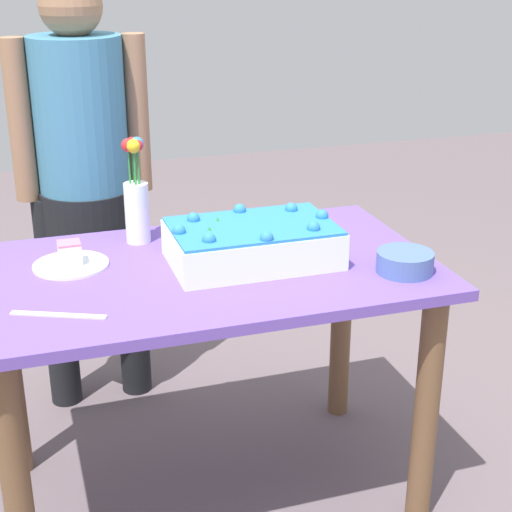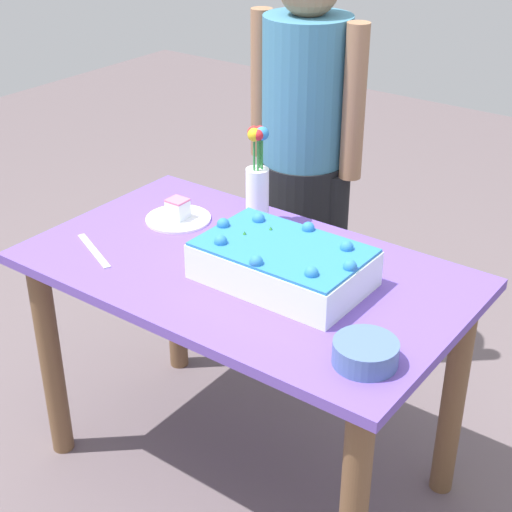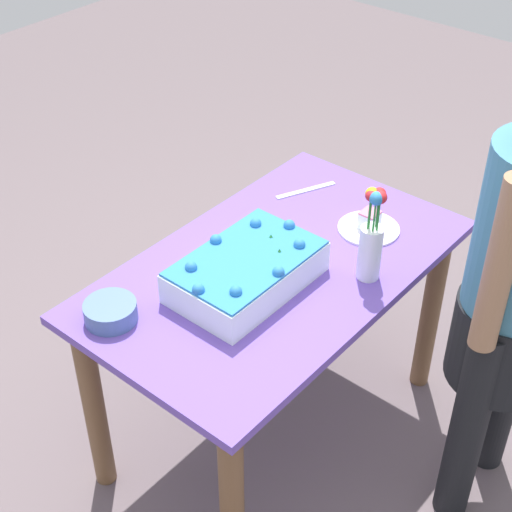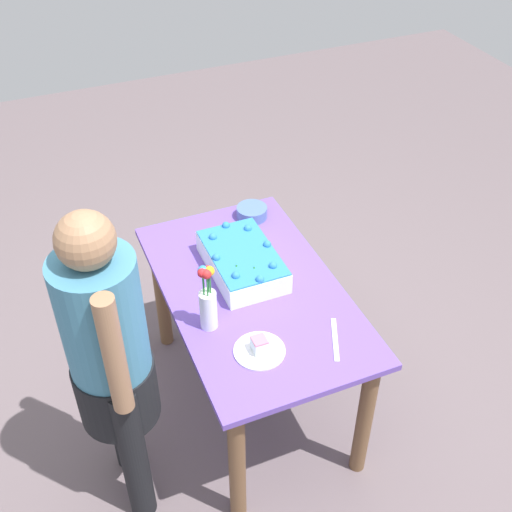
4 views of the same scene
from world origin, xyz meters
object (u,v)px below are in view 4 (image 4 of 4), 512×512
object	(u,v)px
sheet_cake	(242,261)
cake_knife	(335,339)
flower_vase	(208,301)
person_standing	(110,355)
fruit_bowl	(252,212)
serving_plate_with_slice	(259,348)

from	to	relation	value
sheet_cake	cake_knife	distance (m)	0.57
flower_vase	person_standing	xyz separation A→B (m)	(0.10, -0.42, -0.03)
cake_knife	flower_vase	world-z (taller)	flower_vase
fruit_bowl	person_standing	bearing A→B (deg)	-49.54
serving_plate_with_slice	flower_vase	xyz separation A→B (m)	(-0.21, -0.13, 0.12)
sheet_cake	fruit_bowl	distance (m)	0.42
person_standing	cake_knife	bearing A→B (deg)	-10.86
serving_plate_with_slice	sheet_cake	bearing A→B (deg)	166.14
serving_plate_with_slice	cake_knife	world-z (taller)	serving_plate_with_slice
serving_plate_with_slice	cake_knife	distance (m)	0.31
sheet_cake	serving_plate_with_slice	bearing A→B (deg)	-13.86
flower_vase	sheet_cake	bearing A→B (deg)	137.00
flower_vase	person_standing	bearing A→B (deg)	-76.14
sheet_cake	serving_plate_with_slice	world-z (taller)	sheet_cake
cake_knife	sheet_cake	bearing A→B (deg)	43.25
serving_plate_with_slice	flower_vase	distance (m)	0.28
cake_knife	fruit_bowl	world-z (taller)	fruit_bowl
sheet_cake	flower_vase	bearing A→B (deg)	-43.00
cake_knife	person_standing	size ratio (longest dim) A/B	0.16
sheet_cake	cake_knife	xyz separation A→B (m)	(0.54, 0.19, -0.05)
flower_vase	fruit_bowl	bearing A→B (deg)	144.82
cake_knife	person_standing	world-z (taller)	person_standing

